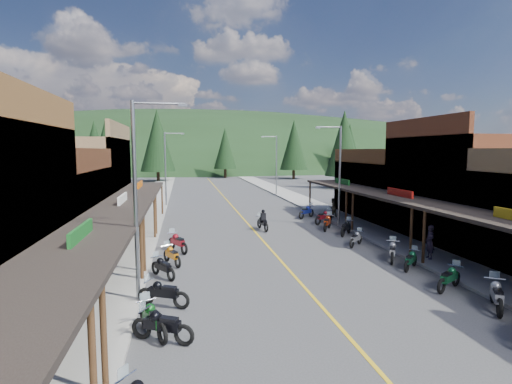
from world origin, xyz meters
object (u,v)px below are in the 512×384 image
pine_11 (344,143)px  shop_west_3 (73,183)px  pine_2 (157,140)px  bike_west_4 (153,318)px  shop_east_2 (469,188)px  bike_east_12 (306,211)px  bike_west_5 (163,292)px  bike_east_7 (392,250)px  pedestrian_east_b (333,208)px  streetlight_0 (139,192)px  bike_east_10 (327,222)px  bike_east_11 (324,216)px  pine_8 (65,151)px  bike_west_6 (163,266)px  bike_east_4 (497,294)px  pine_6 (405,149)px  streetlight_3 (275,162)px  bike_east_5 (449,277)px  pine_1 (95,145)px  pedestrian_east_a (430,242)px  bike_west_7 (172,254)px  bike_west_8 (178,241)px  streetlight_1 (167,165)px  bike_east_9 (346,227)px  bike_east_8 (356,238)px  pine_9 (350,149)px  pine_5 (343,142)px  streetlight_2 (338,171)px  rider_on_bike (263,222)px  shop_east_3 (394,189)px  pine_7 (63,145)px  pine_10 (107,146)px  bike_west_3 (162,324)px  bike_east_6 (411,259)px  pine_3 (225,148)px  shop_west_2 (28,215)px

pine_11 → shop_west_3: bearing=-141.7°
pine_2 → bike_west_4: pine_2 is taller
shop_east_2 → bike_east_12: bearing=128.4°
bike_west_5 → bike_east_7: bearing=-43.5°
pedestrian_east_b → bike_west_4: bearing=37.2°
streetlight_0 → bike_west_5: (0.87, -0.69, -3.85)m
bike_east_10 → bike_east_11: bike_east_11 is taller
pine_8 → bike_west_5: (15.92, -46.69, -5.36)m
bike_west_6 → bike_east_4: bearing=-59.6°
pine_6 → pine_8: pine_6 is taller
pedestrian_east_b → streetlight_3: bearing=-105.4°
streetlight_0 → bike_east_4: 14.32m
pine_8 → bike_east_5: pine_8 is taller
pine_1 → bike_east_7: bearing=-67.5°
bike_east_12 → pedestrian_east_a: (2.40, -14.69, 0.45)m
pine_8 → bike_west_7: pine_8 is taller
pine_1 → bike_west_8: 70.91m
streetlight_1 → streetlight_3: size_ratio=1.00×
bike_east_9 → shop_west_3: bearing=-159.4°
bike_east_8 → streetlight_0: bearing=-104.6°
pine_9 → pedestrian_east_a: pine_9 is taller
pine_5 → bike_east_9: (-27.77, -67.50, -7.38)m
streetlight_2 → rider_on_bike: 7.36m
shop_east_3 → pine_7: (-45.75, 64.70, 4.70)m
pine_2 → bike_east_12: bearing=-71.2°
bike_east_8 → pedestrian_east_a: 4.75m
pine_10 → bike_east_10: (23.57, -43.47, -6.14)m
bike_east_10 → pedestrian_east_b: 5.21m
streetlight_1 → bike_west_3: size_ratio=3.71×
pine_10 → bike_east_9: size_ratio=5.45×
bike_west_4 → bike_east_9: bike_west_4 is taller
pine_1 → pedestrian_east_a: 79.69m
shop_east_2 → streetlight_1: (-20.74, 20.30, 0.94)m
streetlight_3 → bike_west_4: (-13.26, -39.11, -3.85)m
bike_east_6 → bike_east_4: bearing=-40.0°
bike_east_10 → rider_on_bike: size_ratio=1.01×
bike_west_3 → bike_east_11: 22.23m
pine_5 → rider_on_bike: size_ratio=6.24×
shop_east_2 → bike_east_6: bearing=-143.6°
pine_6 → pedestrian_east_b: 65.37m
rider_on_bike → shop_east_2: bearing=-32.2°
bike_east_6 → streetlight_1: bearing=164.0°
pine_9 → pine_3: bearing=133.6°
bike_east_11 → pine_6: bearing=108.8°
bike_east_9 → bike_east_4: bearing=-49.7°
pine_8 → bike_east_8: bearing=-54.6°
bike_east_4 → bike_east_10: size_ratio=0.99×
bike_west_7 → bike_east_4: bike_east_4 is taller
shop_west_3 → bike_east_12: bearing=2.0°
shop_west_2 → bike_east_11: size_ratio=4.80×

